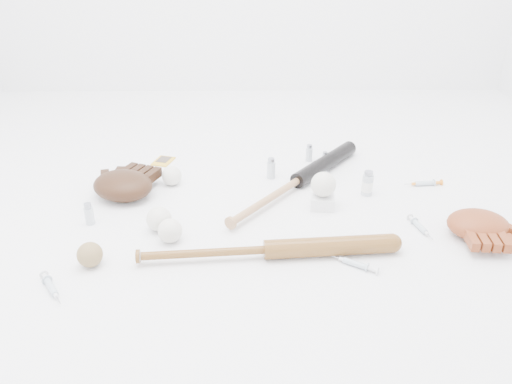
{
  "coord_description": "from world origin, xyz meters",
  "views": [
    {
      "loc": [
        -0.02,
        -1.47,
        0.86
      ],
      "look_at": [
        0.0,
        0.06,
        0.06
      ],
      "focal_mm": 35.0,
      "sensor_mm": 36.0,
      "label": 1
    }
  ],
  "objects_px": {
    "bat_wood": "(267,250)",
    "glove_dark": "(123,185)",
    "bat_dark": "(298,180)",
    "pedestal": "(322,201)"
  },
  "relations": [
    {
      "from": "bat_wood",
      "to": "glove_dark",
      "type": "bearing_deg",
      "value": 137.85
    },
    {
      "from": "bat_wood",
      "to": "glove_dark",
      "type": "height_order",
      "value": "glove_dark"
    },
    {
      "from": "glove_dark",
      "to": "bat_dark",
      "type": "bearing_deg",
      "value": 28.84
    },
    {
      "from": "bat_dark",
      "to": "pedestal",
      "type": "height_order",
      "value": "bat_dark"
    },
    {
      "from": "bat_wood",
      "to": "glove_dark",
      "type": "distance_m",
      "value": 0.64
    },
    {
      "from": "bat_dark",
      "to": "pedestal",
      "type": "bearing_deg",
      "value": -115.68
    },
    {
      "from": "glove_dark",
      "to": "pedestal",
      "type": "bearing_deg",
      "value": 16.3
    },
    {
      "from": "pedestal",
      "to": "glove_dark",
      "type": "bearing_deg",
      "value": 173.09
    },
    {
      "from": "bat_dark",
      "to": "pedestal",
      "type": "xyz_separation_m",
      "value": [
        0.07,
        -0.15,
        -0.01
      ]
    },
    {
      "from": "bat_dark",
      "to": "glove_dark",
      "type": "distance_m",
      "value": 0.64
    }
  ]
}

